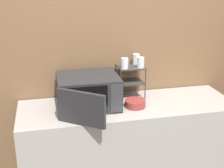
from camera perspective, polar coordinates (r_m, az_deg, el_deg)
wall_back at (r=3.01m, az=1.23°, el=5.35°), size 8.00×0.06×2.60m
counter at (r=3.02m, az=2.77°, el=-11.90°), size 1.93×0.63×0.93m
microwave at (r=2.71m, az=-4.44°, el=-1.47°), size 0.54×0.70×0.28m
dish_rack at (r=2.92m, az=3.36°, el=1.66°), size 0.24×0.21×0.30m
glass_front_left at (r=2.81m, az=2.24°, el=3.80°), size 0.07×0.07×0.10m
glass_back_right at (r=2.96m, az=4.43°, el=4.59°), size 0.07×0.07×0.10m
glass_front_right at (r=2.84m, az=5.26°, el=3.94°), size 0.07×0.07×0.10m
bowl at (r=2.76m, az=4.25°, el=-3.60°), size 0.18×0.18×0.06m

